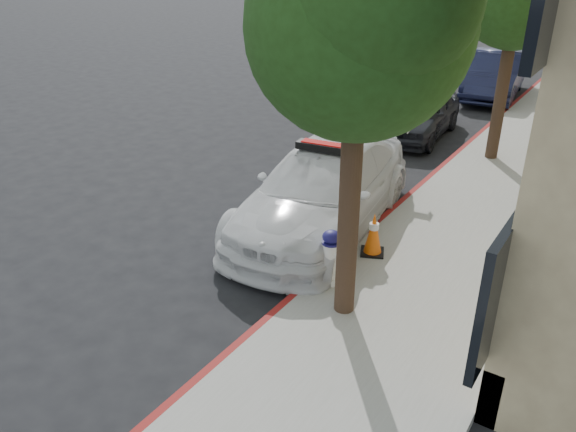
# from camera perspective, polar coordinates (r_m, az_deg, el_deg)

# --- Properties ---
(ground) EXTENTS (120.00, 120.00, 0.00)m
(ground) POSITION_cam_1_polar(r_m,az_deg,el_deg) (11.53, -2.35, -0.52)
(ground) COLOR black
(ground) RESTS_ON ground
(sidewalk) EXTENTS (3.20, 50.00, 0.15)m
(sidewalk) POSITION_cam_1_polar(r_m,az_deg,el_deg) (19.19, 25.05, 8.28)
(sidewalk) COLOR gray
(sidewalk) RESTS_ON ground
(curb_strip) EXTENTS (0.12, 50.00, 0.15)m
(curb_strip) POSITION_cam_1_polar(r_m,az_deg,el_deg) (19.45, 20.60, 9.28)
(curb_strip) COLOR maroon
(curb_strip) RESTS_ON ground
(tree_near) EXTENTS (2.92, 2.82, 5.62)m
(tree_near) POSITION_cam_1_polar(r_m,az_deg,el_deg) (7.11, 7.37, 18.74)
(tree_near) COLOR black
(tree_near) RESTS_ON sidewalk
(police_car) EXTENTS (2.94, 5.80, 1.76)m
(police_car) POSITION_cam_1_polar(r_m,az_deg,el_deg) (10.99, 3.62, 2.72)
(police_car) COLOR white
(police_car) RESTS_ON ground
(parked_car_mid) EXTENTS (1.87, 4.06, 1.35)m
(parked_car_mid) POSITION_cam_1_polar(r_m,az_deg,el_deg) (16.96, 13.26, 10.07)
(parked_car_mid) COLOR black
(parked_car_mid) RESTS_ON ground
(parked_car_far) EXTENTS (2.29, 5.05, 1.61)m
(parked_car_far) POSITION_cam_1_polar(r_m,az_deg,el_deg) (22.35, 20.30, 13.29)
(parked_car_far) COLOR #151834
(parked_car_far) RESTS_ON ground
(fire_hydrant) EXTENTS (0.40, 0.36, 0.94)m
(fire_hydrant) POSITION_cam_1_polar(r_m,az_deg,el_deg) (9.04, 4.35, -4.22)
(fire_hydrant) COLOR white
(fire_hydrant) RESTS_ON sidewalk
(traffic_cone) EXTENTS (0.54, 0.54, 0.78)m
(traffic_cone) POSITION_cam_1_polar(r_m,az_deg,el_deg) (9.99, 8.68, -1.79)
(traffic_cone) COLOR black
(traffic_cone) RESTS_ON sidewalk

